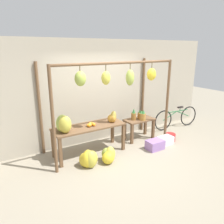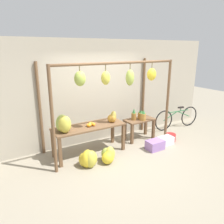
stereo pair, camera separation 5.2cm
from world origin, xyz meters
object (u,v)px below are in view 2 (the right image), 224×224
(orange_pile, at_px, (90,124))
(parked_bicycle, at_px, (177,118))
(banana_pile_ground_left, at_px, (88,159))
(fruit_crate_white, at_px, (155,145))
(blue_bucket, at_px, (170,137))
(banana_pile_ground_right, at_px, (108,155))
(pineapple_cluster, at_px, (140,116))
(banana_pile_on_table, at_px, (63,124))
(papaya_pile, at_px, (113,118))
(fruit_crate_purple, at_px, (166,141))

(orange_pile, bearing_deg, parked_bicycle, 3.76)
(banana_pile_ground_left, xyz_separation_m, fruit_crate_white, (1.86, -0.11, -0.07))
(banana_pile_ground_left, distance_m, fruit_crate_white, 1.87)
(banana_pile_ground_left, relative_size, blue_bucket, 1.58)
(banana_pile_ground_left, distance_m, banana_pile_ground_right, 0.48)
(banana_pile_ground_left, bearing_deg, orange_pile, 58.62)
(pineapple_cluster, height_order, banana_pile_ground_right, pineapple_cluster)
(banana_pile_on_table, distance_m, papaya_pile, 1.28)
(blue_bucket, relative_size, papaya_pile, 1.01)
(parked_bicycle, relative_size, papaya_pile, 5.92)
(fruit_crate_white, relative_size, fruit_crate_purple, 1.11)
(banana_pile_ground_left, distance_m, parked_bicycle, 3.64)
(pineapple_cluster, relative_size, blue_bucket, 1.15)
(banana_pile_on_table, distance_m, banana_pile_ground_left, 0.96)
(banana_pile_on_table, height_order, blue_bucket, banana_pile_on_table)
(pineapple_cluster, xyz_separation_m, papaya_pile, (-0.97, -0.11, 0.13))
(fruit_crate_white, height_order, parked_bicycle, parked_bicycle)
(blue_bucket, xyz_separation_m, parked_bicycle, (0.95, 0.67, 0.25))
(banana_pile_ground_right, height_order, parked_bicycle, parked_bicycle)
(pineapple_cluster, bearing_deg, blue_bucket, -37.20)
(pineapple_cluster, height_order, parked_bicycle, pineapple_cluster)
(pineapple_cluster, relative_size, parked_bicycle, 0.20)
(banana_pile_on_table, relative_size, pineapple_cluster, 1.47)
(pineapple_cluster, xyz_separation_m, banana_pile_ground_right, (-1.42, -0.66, -0.57))
(blue_bucket, bearing_deg, banana_pile_ground_left, -178.42)
(pineapple_cluster, relative_size, banana_pile_ground_right, 0.83)
(fruit_crate_white, bearing_deg, papaya_pile, 146.80)
(parked_bicycle, xyz_separation_m, fruit_crate_purple, (-1.24, -0.78, -0.24))
(fruit_crate_purple, bearing_deg, banana_pile_ground_left, 179.17)
(banana_pile_on_table, xyz_separation_m, fruit_crate_white, (2.21, -0.62, -0.80))
(banana_pile_ground_right, distance_m, fruit_crate_white, 1.38)
(orange_pile, height_order, pineapple_cluster, pineapple_cluster)
(pineapple_cluster, xyz_separation_m, fruit_crate_purple, (0.42, -0.64, -0.62))
(parked_bicycle, relative_size, fruit_crate_purple, 4.37)
(fruit_crate_white, height_order, papaya_pile, papaya_pile)
(pineapple_cluster, distance_m, banana_pile_ground_left, 2.07)
(orange_pile, bearing_deg, banana_pile_on_table, -178.49)
(pineapple_cluster, bearing_deg, banana_pile_on_table, -177.59)
(papaya_pile, bearing_deg, fruit_crate_white, -33.20)
(blue_bucket, distance_m, parked_bicycle, 1.19)
(banana_pile_ground_left, bearing_deg, banana_pile_on_table, 124.35)
(banana_pile_ground_right, xyz_separation_m, parked_bicycle, (3.08, 0.79, 0.19))
(orange_pile, xyz_separation_m, fruit_crate_white, (1.54, -0.64, -0.66))
(blue_bucket, bearing_deg, pineapple_cluster, 142.80)
(blue_bucket, height_order, parked_bicycle, parked_bicycle)
(fruit_crate_white, bearing_deg, banana_pile_ground_right, 177.39)
(banana_pile_on_table, height_order, orange_pile, banana_pile_on_table)
(banana_pile_ground_left, xyz_separation_m, banana_pile_ground_right, (0.48, -0.05, -0.03))
(banana_pile_on_table, bearing_deg, banana_pile_ground_right, -34.01)
(parked_bicycle, bearing_deg, banana_pile_ground_left, -168.22)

